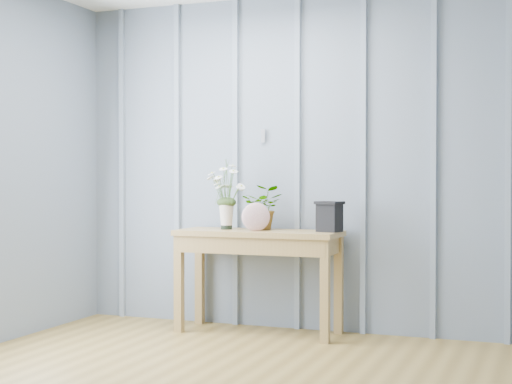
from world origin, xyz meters
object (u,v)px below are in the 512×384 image
at_px(sideboard, 258,246).
at_px(daisy_vase, 226,186).
at_px(carved_box, 329,216).
at_px(felt_disc_vessel, 256,217).

relative_size(sideboard, daisy_vase, 2.30).
bearing_deg(daisy_vase, carved_box, 0.25).
bearing_deg(sideboard, carved_box, 1.90).
height_order(sideboard, felt_disc_vessel, felt_disc_vessel).
bearing_deg(daisy_vase, felt_disc_vessel, -21.06).
bearing_deg(carved_box, daisy_vase, -179.75).
bearing_deg(carved_box, felt_disc_vessel, -168.11).
bearing_deg(felt_disc_vessel, sideboard, 71.59).
height_order(felt_disc_vessel, carved_box, carved_box).
distance_m(daisy_vase, felt_disc_vessel, 0.37).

